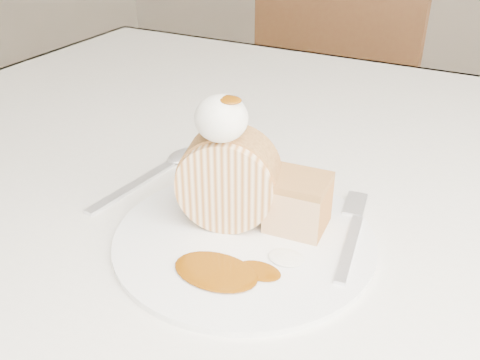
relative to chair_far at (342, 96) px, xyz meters
The scene contains 10 objects.
table 0.88m from the chair_far, 73.13° to the right, with size 1.40×0.90×0.75m.
chair_far is the anchor object (origin of this frame).
plate 1.08m from the chair_far, 78.37° to the right, with size 0.26×0.26×0.01m, color white.
roulade_slice 1.07m from the chair_far, 79.66° to the right, with size 0.10×0.10×0.05m, color beige.
cake_chunk 1.05m from the chair_far, 75.78° to the right, with size 0.06×0.05×0.05m, color #BF8848.
whipped_cream 1.10m from the chair_far, 79.76° to the right, with size 0.05×0.05×0.04m, color white.
caramel_drizzle 1.11m from the chair_far, 79.36° to the right, with size 0.02×0.02×0.01m, color #723A04.
caramel_pool 1.14m from the chair_far, 78.85° to the right, with size 0.08×0.05×0.00m, color #723A04, non-canonical shape.
fork 1.08m from the chair_far, 72.82° to the right, with size 0.02×0.15×0.00m, color silver.
spoon 1.02m from the chair_far, 87.12° to the right, with size 0.03×0.17×0.00m, color silver.
Camera 1 is at (0.16, -0.39, 1.06)m, focal length 40.00 mm.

